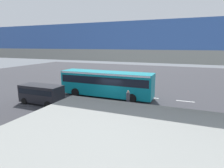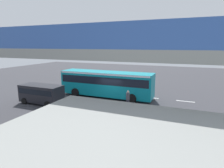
{
  "view_description": "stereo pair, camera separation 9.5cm",
  "coord_description": "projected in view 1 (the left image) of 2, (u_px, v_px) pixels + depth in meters",
  "views": [
    {
      "loc": [
        -7.97,
        19.77,
        6.34
      ],
      "look_at": [
        0.6,
        -1.39,
        1.6
      ],
      "focal_mm": 30.14,
      "sensor_mm": 36.0,
      "label": 1
    },
    {
      "loc": [
        -8.06,
        19.73,
        6.34
      ],
      "look_at": [
        0.6,
        -1.39,
        1.6
      ],
      "focal_mm": 30.14,
      "sensor_mm": 36.0,
      "label": 2
    }
  ],
  "objects": [
    {
      "name": "lane_dash_left",
      "position": [
        150.0,
        98.0,
        23.09
      ],
      "size": [
        2.0,
        0.2,
        0.01
      ],
      "primitive_type": "cube",
      "color": "silver",
      "rests_on": "ground"
    },
    {
      "name": "parked_van",
      "position": [
        41.0,
        93.0,
        20.65
      ],
      "size": [
        4.8,
        2.17,
        2.05
      ],
      "color": "black",
      "rests_on": "ground"
    },
    {
      "name": "pedestrian_overpass",
      "position": [
        41.0,
        62.0,
        10.93
      ],
      "size": [
        26.16,
        2.6,
        7.27
      ],
      "color": "gray",
      "rests_on": "ground"
    },
    {
      "name": "ground",
      "position": [
        112.0,
        100.0,
        22.16
      ],
      "size": [
        80.0,
        80.0,
        0.0
      ],
      "primitive_type": "plane",
      "color": "#38383D"
    },
    {
      "name": "bicycle_black",
      "position": [
        194.0,
        116.0,
        16.07
      ],
      "size": [
        1.77,
        0.44,
        0.96
      ],
      "color": "black",
      "rests_on": "ground"
    },
    {
      "name": "bicycle_blue",
      "position": [
        180.0,
        125.0,
        14.31
      ],
      "size": [
        1.77,
        0.44,
        0.96
      ],
      "color": "black",
      "rests_on": "ground"
    },
    {
      "name": "city_bus",
      "position": [
        106.0,
        82.0,
        23.12
      ],
      "size": [
        11.54,
        2.85,
        3.15
      ],
      "color": "#0C8493",
      "rests_on": "ground"
    },
    {
      "name": "lane_dash_right",
      "position": [
        93.0,
        92.0,
        26.03
      ],
      "size": [
        2.0,
        0.2,
        0.01
      ],
      "primitive_type": "cube",
      "color": "silver",
      "rests_on": "ground"
    },
    {
      "name": "pedestrian",
      "position": [
        128.0,
        99.0,
        19.34
      ],
      "size": [
        0.38,
        0.38,
        1.79
      ],
      "color": "#2D2D38",
      "rests_on": "ground"
    },
    {
      "name": "lane_dash_leftmost",
      "position": [
        185.0,
        101.0,
        21.62
      ],
      "size": [
        2.0,
        0.2,
        0.01
      ],
      "primitive_type": "cube",
      "color": "silver",
      "rests_on": "ground"
    },
    {
      "name": "lane_dash_rightmost",
      "position": [
        68.0,
        89.0,
        27.5
      ],
      "size": [
        2.0,
        0.2,
        0.01
      ],
      "primitive_type": "cube",
      "color": "silver",
      "rests_on": "ground"
    },
    {
      "name": "traffic_sign",
      "position": [
        141.0,
        79.0,
        25.06
      ],
      "size": [
        0.08,
        0.6,
        2.8
      ],
      "color": "slate",
      "rests_on": "ground"
    },
    {
      "name": "lane_dash_centre",
      "position": [
        120.0,
        94.0,
        24.56
      ],
      "size": [
        2.0,
        0.2,
        0.01
      ],
      "primitive_type": "cube",
      "color": "silver",
      "rests_on": "ground"
    }
  ]
}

